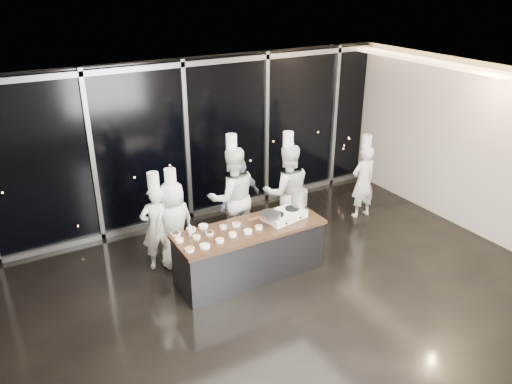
% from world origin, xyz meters
% --- Properties ---
extents(ground, '(9.00, 9.00, 0.00)m').
position_xyz_m(ground, '(0.00, 0.00, 0.00)').
color(ground, black).
rests_on(ground, ground).
extents(room_shell, '(9.02, 7.02, 3.21)m').
position_xyz_m(room_shell, '(0.18, 0.00, 2.25)').
color(room_shell, beige).
rests_on(room_shell, ground).
extents(window_wall, '(8.90, 0.11, 3.20)m').
position_xyz_m(window_wall, '(0.00, 3.43, 1.60)').
color(window_wall, black).
rests_on(window_wall, ground).
extents(demo_counter, '(2.46, 0.86, 0.90)m').
position_xyz_m(demo_counter, '(0.00, 0.90, 0.45)').
color(demo_counter, '#35353A').
rests_on(demo_counter, ground).
extents(stove, '(0.74, 0.53, 0.14)m').
position_xyz_m(stove, '(0.66, 0.89, 0.96)').
color(stove, silver).
rests_on(stove, demo_counter).
extents(frying_pan, '(0.60, 0.38, 0.06)m').
position_xyz_m(frying_pan, '(0.34, 0.84, 1.07)').
color(frying_pan, gray).
rests_on(frying_pan, stove).
extents(stock_pot, '(0.31, 0.31, 0.27)m').
position_xyz_m(stock_pot, '(0.99, 0.97, 1.17)').
color(stock_pot, '#B2B3B5').
rests_on(stock_pot, stove).
extents(prep_bowls, '(1.38, 0.73, 0.05)m').
position_xyz_m(prep_bowls, '(-0.66, 0.96, 0.93)').
color(prep_bowls, white).
rests_on(prep_bowls, demo_counter).
extents(squeeze_bottle, '(0.06, 0.06, 0.22)m').
position_xyz_m(squeeze_bottle, '(-0.93, 1.12, 1.00)').
color(squeeze_bottle, silver).
rests_on(squeeze_bottle, demo_counter).
extents(chef_far_left, '(0.60, 0.44, 1.73)m').
position_xyz_m(chef_far_left, '(-1.20, 1.91, 0.78)').
color(chef_far_left, silver).
rests_on(chef_far_left, ground).
extents(chef_left, '(0.83, 0.62, 1.77)m').
position_xyz_m(chef_left, '(-0.93, 1.84, 0.78)').
color(chef_left, silver).
rests_on(chef_left, ground).
extents(chef_center, '(1.00, 0.82, 2.12)m').
position_xyz_m(chef_center, '(0.26, 1.98, 0.95)').
color(chef_center, silver).
rests_on(chef_center, ground).
extents(guest, '(1.05, 0.70, 1.66)m').
position_xyz_m(guest, '(0.42, 2.01, 0.83)').
color(guest, '#16213D').
rests_on(guest, ground).
extents(chef_right, '(1.06, 0.94, 2.07)m').
position_xyz_m(chef_right, '(1.26, 1.74, 0.93)').
color(chef_right, silver).
rests_on(chef_right, ground).
extents(chef_side, '(0.56, 0.37, 1.74)m').
position_xyz_m(chef_side, '(3.08, 1.70, 0.78)').
color(chef_side, silver).
rests_on(chef_side, ground).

